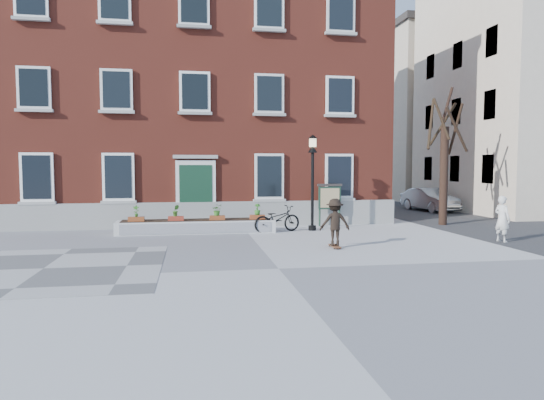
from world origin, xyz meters
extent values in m
plane|color=#9F9FA2|center=(0.00, 0.00, 0.00)|extent=(100.00, 100.00, 0.00)
cube|color=#515153|center=(-6.00, 1.00, 0.01)|extent=(6.00, 6.00, 0.01)
imported|color=black|center=(1.20, 6.91, 0.53)|extent=(2.13, 1.26, 1.06)
imported|color=#B0B3B5|center=(11.68, 14.38, 0.68)|extent=(1.99, 4.27, 1.36)
imported|color=silver|center=(8.50, 3.07, 0.81)|extent=(0.54, 0.68, 1.62)
cube|color=maroon|center=(-2.00, 14.00, 6.00)|extent=(18.00, 10.00, 12.00)
cube|color=gray|center=(-2.00, 8.88, 0.55)|extent=(18.00, 0.24, 1.10)
cube|color=#A7A7A2|center=(-2.00, 8.75, 0.10)|extent=(2.60, 0.80, 0.20)
cube|color=#A8A8A3|center=(-2.00, 8.90, 0.30)|extent=(2.20, 0.50, 0.20)
cube|color=silver|center=(-2.00, 8.92, 1.65)|extent=(1.70, 0.12, 2.50)
cube|color=#123321|center=(-2.00, 8.87, 1.55)|extent=(1.40, 0.06, 2.30)
cube|color=#989793|center=(-2.00, 8.88, 3.05)|extent=(1.90, 0.25, 0.15)
cube|color=white|center=(-8.40, 8.90, 2.20)|extent=(1.30, 0.10, 2.00)
cube|color=black|center=(-8.40, 8.85, 2.20)|extent=(1.08, 0.04, 1.78)
cube|color=#A5A4A0|center=(-8.40, 8.84, 1.14)|extent=(1.44, 0.20, 0.12)
cube|color=silver|center=(-8.40, 8.90, 5.80)|extent=(1.30, 0.10, 1.70)
cube|color=black|center=(-8.40, 8.85, 5.80)|extent=(1.08, 0.04, 1.48)
cube|color=#A7A7A1|center=(-8.40, 8.84, 4.89)|extent=(1.44, 0.20, 0.12)
cube|color=gray|center=(-8.40, 8.84, 8.49)|extent=(1.44, 0.20, 0.12)
cube|color=white|center=(-5.20, 8.90, 2.20)|extent=(1.30, 0.10, 2.00)
cube|color=black|center=(-5.20, 8.85, 2.20)|extent=(1.08, 0.04, 1.78)
cube|color=#A6A5A0|center=(-5.20, 8.84, 1.14)|extent=(1.44, 0.20, 0.12)
cube|color=silver|center=(-5.20, 8.90, 5.80)|extent=(1.30, 0.10, 1.70)
cube|color=black|center=(-5.20, 8.85, 5.80)|extent=(1.08, 0.04, 1.48)
cube|color=#A6A6A1|center=(-5.20, 8.84, 4.89)|extent=(1.44, 0.20, 0.12)
cube|color=white|center=(-5.20, 8.90, 9.40)|extent=(1.30, 0.10, 1.70)
cube|color=black|center=(-5.20, 8.85, 9.40)|extent=(1.08, 0.04, 1.48)
cube|color=#ADADA8|center=(-5.20, 8.84, 8.49)|extent=(1.44, 0.20, 0.12)
cube|color=white|center=(-2.00, 8.90, 5.80)|extent=(1.30, 0.10, 1.70)
cube|color=black|center=(-2.00, 8.85, 5.80)|extent=(1.08, 0.04, 1.48)
cube|color=gray|center=(-2.00, 8.84, 4.89)|extent=(1.44, 0.20, 0.12)
cube|color=white|center=(-2.00, 8.90, 9.40)|extent=(1.30, 0.10, 1.70)
cube|color=black|center=(-2.00, 8.85, 9.40)|extent=(1.08, 0.04, 1.48)
cube|color=gray|center=(-2.00, 8.84, 8.49)|extent=(1.44, 0.20, 0.12)
cube|color=silver|center=(1.20, 8.90, 2.20)|extent=(1.30, 0.10, 2.00)
cube|color=black|center=(1.20, 8.85, 2.20)|extent=(1.08, 0.04, 1.78)
cube|color=#A8A9A3|center=(1.20, 8.84, 1.14)|extent=(1.44, 0.20, 0.12)
cube|color=silver|center=(1.20, 8.90, 5.80)|extent=(1.30, 0.10, 1.70)
cube|color=black|center=(1.20, 8.85, 5.80)|extent=(1.08, 0.04, 1.48)
cube|color=#979793|center=(1.20, 8.84, 4.89)|extent=(1.44, 0.20, 0.12)
cube|color=white|center=(1.20, 8.90, 9.40)|extent=(1.30, 0.10, 1.70)
cube|color=black|center=(1.20, 8.85, 9.40)|extent=(1.08, 0.04, 1.48)
cube|color=#999994|center=(1.20, 8.84, 8.49)|extent=(1.44, 0.20, 0.12)
cube|color=white|center=(4.40, 8.90, 2.20)|extent=(1.30, 0.10, 2.00)
cube|color=black|center=(4.40, 8.85, 2.20)|extent=(1.08, 0.04, 1.78)
cube|color=#AAAAA4|center=(4.40, 8.84, 1.14)|extent=(1.44, 0.20, 0.12)
cube|color=white|center=(4.40, 8.90, 5.80)|extent=(1.30, 0.10, 1.70)
cube|color=black|center=(4.40, 8.85, 5.80)|extent=(1.08, 0.04, 1.48)
cube|color=#A4A49F|center=(4.40, 8.84, 4.89)|extent=(1.44, 0.20, 0.12)
cube|color=silver|center=(4.40, 8.90, 9.40)|extent=(1.30, 0.10, 1.70)
cube|color=black|center=(4.40, 8.85, 9.40)|extent=(1.08, 0.04, 1.48)
cube|color=#AAAAA4|center=(4.40, 8.84, 8.49)|extent=(1.44, 0.20, 0.12)
cube|color=silver|center=(-2.00, 7.20, 0.25)|extent=(6.20, 1.10, 0.50)
cube|color=silver|center=(-2.00, 6.64, 0.25)|extent=(5.80, 0.02, 0.40)
cube|color=black|center=(-2.00, 7.20, 0.50)|extent=(5.80, 0.90, 0.06)
cube|color=brown|center=(-4.30, 6.95, 0.60)|extent=(0.60, 0.25, 0.20)
imported|color=#2F6E21|center=(-4.30, 6.95, 0.92)|extent=(0.24, 0.24, 0.45)
cube|color=maroon|center=(-2.80, 6.95, 0.60)|extent=(0.60, 0.25, 0.20)
imported|color=#366E21|center=(-2.80, 6.95, 0.92)|extent=(0.25, 0.25, 0.45)
cube|color=brown|center=(-1.20, 6.95, 0.60)|extent=(0.60, 0.25, 0.20)
imported|color=#316C20|center=(-1.20, 6.95, 0.92)|extent=(0.40, 0.40, 0.45)
cube|color=brown|center=(0.40, 6.95, 0.60)|extent=(0.60, 0.25, 0.20)
imported|color=#2C6F21|center=(0.40, 6.95, 0.92)|extent=(0.25, 0.25, 0.45)
cylinder|color=#301D15|center=(9.00, 8.00, 2.20)|extent=(0.36, 0.36, 4.40)
cylinder|color=#312015|center=(9.51, 8.00, 4.29)|extent=(0.12, 1.12, 2.23)
cylinder|color=#2E2114|center=(9.17, 8.52, 4.55)|extent=(1.18, 0.49, 1.97)
cylinder|color=#322316|center=(8.51, 8.36, 4.55)|extent=(0.88, 1.14, 2.35)
cylinder|color=black|center=(8.70, 7.78, 4.73)|extent=(0.60, 0.77, 1.90)
cylinder|color=black|center=(9.20, 7.37, 4.24)|extent=(1.39, 0.55, 1.95)
cylinder|color=black|center=(9.16, 8.13, 5.37)|extent=(0.43, 0.48, 1.58)
cube|color=#373739|center=(12.00, 18.00, 0.00)|extent=(8.00, 36.00, 0.01)
cube|color=beige|center=(18.00, 14.00, 7.00)|extent=(10.00, 11.00, 14.00)
cube|color=beige|center=(18.00, 26.00, 6.50)|extent=(10.00, 11.00, 13.00)
cube|color=#383230|center=(18.00, 26.00, 13.25)|extent=(10.40, 11.40, 0.50)
cube|color=black|center=(13.04, 10.80, 2.50)|extent=(0.08, 1.00, 1.50)
cube|color=black|center=(13.04, 14.00, 2.50)|extent=(0.08, 1.00, 1.50)
cube|color=black|center=(13.04, 17.20, 2.50)|extent=(0.08, 1.00, 1.50)
cube|color=black|center=(13.04, 10.80, 5.80)|extent=(0.08, 1.00, 1.50)
cube|color=black|center=(13.04, 14.00, 5.80)|extent=(0.08, 1.00, 1.50)
cube|color=black|center=(13.04, 17.20, 5.80)|extent=(0.08, 1.00, 1.50)
cube|color=black|center=(13.04, 10.80, 9.00)|extent=(0.08, 1.00, 1.50)
cube|color=black|center=(13.04, 14.00, 9.00)|extent=(0.08, 1.00, 1.50)
cube|color=black|center=(13.04, 17.20, 9.00)|extent=(0.08, 1.00, 1.50)
cylinder|color=black|center=(2.71, 7.14, 0.10)|extent=(0.32, 0.32, 0.20)
cylinder|color=black|center=(2.71, 7.14, 1.60)|extent=(0.12, 0.12, 3.20)
cone|color=black|center=(2.71, 7.14, 3.35)|extent=(0.40, 0.40, 0.30)
cube|color=beige|center=(2.71, 7.14, 3.60)|extent=(0.24, 0.24, 0.34)
cone|color=black|center=(2.71, 7.14, 3.85)|extent=(0.40, 0.40, 0.16)
cylinder|color=#183122|center=(3.38, 8.46, 0.90)|extent=(0.08, 0.08, 1.80)
cylinder|color=#1B3626|center=(4.28, 8.46, 0.90)|extent=(0.08, 0.08, 1.80)
cube|color=#183023|center=(3.83, 8.46, 1.25)|extent=(1.00, 0.10, 1.00)
cube|color=#CFC586|center=(3.83, 8.40, 1.25)|extent=(0.85, 0.02, 0.85)
cube|color=#342E2D|center=(3.83, 8.46, 1.82)|extent=(1.10, 0.16, 0.10)
cube|color=brown|center=(2.37, 2.86, 0.06)|extent=(0.22, 0.78, 0.03)
cylinder|color=black|center=(2.28, 2.58, 0.03)|extent=(0.03, 0.05, 0.05)
cylinder|color=black|center=(2.46, 2.58, 0.03)|extent=(0.03, 0.05, 0.05)
cylinder|color=black|center=(2.28, 3.14, 0.03)|extent=(0.03, 0.05, 0.05)
cylinder|color=black|center=(2.46, 3.14, 0.03)|extent=(0.03, 0.05, 0.05)
imported|color=black|center=(2.37, 2.86, 0.84)|extent=(1.01, 0.62, 1.53)
camera|label=1|loc=(-2.22, -12.16, 2.65)|focal=32.00mm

